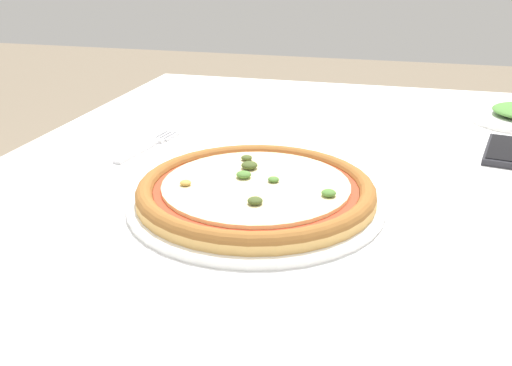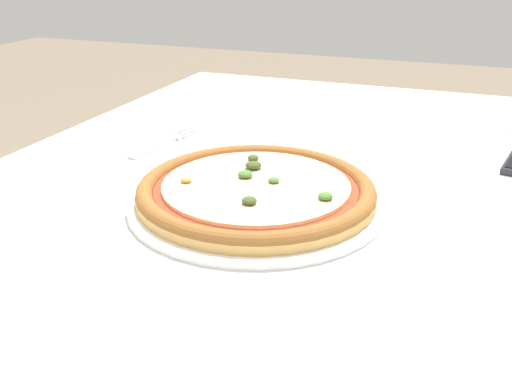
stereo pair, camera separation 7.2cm
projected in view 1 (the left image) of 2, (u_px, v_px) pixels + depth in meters
The scene contains 4 objects.
dining_table at pixel (367, 222), 0.88m from camera, with size 1.14×1.14×0.74m.
pizza_plate at pixel (256, 192), 0.73m from camera, with size 0.33×0.33×0.04m.
fork at pixel (149, 146), 0.94m from camera, with size 0.05×0.17×0.00m.
cell_phone at pixel (509, 151), 0.91m from camera, with size 0.10×0.15×0.01m.
Camera 1 is at (0.03, -0.80, 1.04)m, focal length 40.00 mm.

